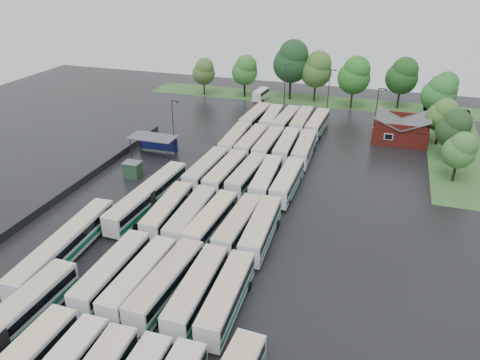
% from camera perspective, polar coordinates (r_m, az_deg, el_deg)
% --- Properties ---
extents(ground, '(160.00, 160.00, 0.00)m').
position_cam_1_polar(ground, '(60.39, -5.38, -6.62)').
color(ground, black).
rests_on(ground, ground).
extents(brick_building, '(10.07, 8.60, 5.39)m').
position_cam_1_polar(brick_building, '(94.31, 18.94, 5.62)').
color(brick_building, maroon).
rests_on(brick_building, ground).
extents(wash_shed, '(8.20, 4.20, 3.58)m').
position_cam_1_polar(wash_shed, '(83.74, -10.46, 4.94)').
color(wash_shed, '#2D2D30').
rests_on(wash_shed, ground).
extents(utility_hut, '(2.70, 2.20, 2.62)m').
position_cam_1_polar(utility_hut, '(76.40, -12.95, 1.24)').
color(utility_hut, '#203E26').
rests_on(utility_hut, ground).
extents(grass_strip_north, '(80.00, 10.00, 0.01)m').
position_cam_1_polar(grass_strip_north, '(117.39, 8.14, 9.67)').
color(grass_strip_north, '#346129').
rests_on(grass_strip_north, ground).
extents(grass_strip_east, '(10.00, 50.00, 0.01)m').
position_cam_1_polar(grass_strip_east, '(95.79, 24.72, 3.72)').
color(grass_strip_east, '#346129').
rests_on(grass_strip_east, ground).
extents(west_fence, '(0.10, 50.00, 1.20)m').
position_cam_1_polar(west_fence, '(76.44, -18.49, -0.07)').
color(west_fence, '#2D2D30').
rests_on(west_fence, ground).
extents(bus_r1c0, '(2.70, 12.37, 3.44)m').
position_cam_1_polar(bus_r1c0, '(52.35, -15.25, -10.76)').
color(bus_r1c0, silver).
rests_on(bus_r1c0, ground).
extents(bus_r1c1, '(2.83, 12.29, 3.41)m').
position_cam_1_polar(bus_r1c1, '(50.76, -12.10, -11.70)').
color(bus_r1c1, silver).
rests_on(bus_r1c1, ground).
extents(bus_r1c2, '(3.26, 12.63, 3.48)m').
position_cam_1_polar(bus_r1c2, '(49.69, -8.97, -12.26)').
color(bus_r1c2, silver).
rests_on(bus_r1c2, ground).
extents(bus_r1c3, '(2.97, 12.43, 3.44)m').
position_cam_1_polar(bus_r1c3, '(48.43, -5.23, -13.22)').
color(bus_r1c3, silver).
rests_on(bus_r1c3, ground).
extents(bus_r1c4, '(3.01, 12.20, 3.37)m').
position_cam_1_polar(bus_r1c4, '(47.54, -1.61, -14.03)').
color(bus_r1c4, silver).
rests_on(bus_r1c4, ground).
extents(bus_r2c0, '(3.15, 12.21, 3.37)m').
position_cam_1_polar(bus_r2c0, '(62.32, -8.76, -3.74)').
color(bus_r2c0, silver).
rests_on(bus_r2c0, ground).
extents(bus_r2c1, '(2.94, 12.44, 3.45)m').
position_cam_1_polar(bus_r2c1, '(60.58, -5.97, -4.44)').
color(bus_r2c1, silver).
rests_on(bus_r2c1, ground).
extents(bus_r2c2, '(3.12, 12.15, 3.35)m').
position_cam_1_polar(bus_r2c2, '(59.53, -3.49, -4.99)').
color(bus_r2c2, silver).
rests_on(bus_r2c2, ground).
extents(bus_r2c3, '(2.89, 12.13, 3.36)m').
position_cam_1_polar(bus_r2c3, '(58.52, -0.19, -5.52)').
color(bus_r2c3, silver).
rests_on(bus_r2c3, ground).
extents(bus_r2c4, '(3.16, 12.53, 3.46)m').
position_cam_1_polar(bus_r2c4, '(57.71, 2.58, -5.97)').
color(bus_r2c4, silver).
rests_on(bus_r2c4, ground).
extents(bus_r3c0, '(3.06, 12.51, 3.46)m').
position_cam_1_polar(bus_r3c0, '(73.21, -4.09, 1.26)').
color(bus_r3c0, silver).
rests_on(bus_r3c0, ground).
extents(bus_r3c1, '(3.12, 12.63, 3.49)m').
position_cam_1_polar(bus_r3c1, '(71.84, -1.74, 0.83)').
color(bus_r3c1, silver).
rests_on(bus_r3c1, ground).
extents(bus_r3c2, '(3.14, 12.21, 3.37)m').
position_cam_1_polar(bus_r3c2, '(71.25, 0.84, 0.56)').
color(bus_r3c2, silver).
rests_on(bus_r3c2, ground).
extents(bus_r3c3, '(3.16, 12.38, 3.42)m').
position_cam_1_polar(bus_r3c3, '(70.08, 3.22, 0.09)').
color(bus_r3c3, silver).
rests_on(bus_r3c3, ground).
extents(bus_r3c4, '(2.64, 12.23, 3.40)m').
position_cam_1_polar(bus_r3c4, '(69.64, 5.80, -0.20)').
color(bus_r3c4, silver).
rests_on(bus_r3c4, ground).
extents(bus_r4c0, '(3.00, 12.46, 3.45)m').
position_cam_1_polar(bus_r4c0, '(84.82, -0.60, 4.87)').
color(bus_r4c0, silver).
rests_on(bus_r4c0, ground).
extents(bus_r4c1, '(2.84, 12.48, 3.46)m').
position_cam_1_polar(bus_r4c1, '(83.73, 1.47, 4.58)').
color(bus_r4c1, silver).
rests_on(bus_r4c1, ground).
extents(bus_r4c2, '(2.76, 12.35, 3.43)m').
position_cam_1_polar(bus_r4c2, '(82.75, 3.47, 4.26)').
color(bus_r4c2, silver).
rests_on(bus_r4c2, ground).
extents(bus_r4c3, '(2.99, 12.31, 3.40)m').
position_cam_1_polar(bus_r4c3, '(82.50, 5.67, 4.10)').
color(bus_r4c3, silver).
rests_on(bus_r4c3, ground).
extents(bus_r4c4, '(3.03, 12.40, 3.43)m').
position_cam_1_polar(bus_r4c4, '(81.80, 7.83, 3.79)').
color(bus_r4c4, silver).
rests_on(bus_r4c4, ground).
extents(bus_r5c0, '(3.33, 12.81, 3.53)m').
position_cam_1_polar(bus_r5c0, '(96.78, 1.92, 7.59)').
color(bus_r5c0, silver).
rests_on(bus_r5c0, ground).
extents(bus_r5c1, '(3.12, 12.32, 3.40)m').
position_cam_1_polar(bus_r5c1, '(96.27, 3.86, 7.40)').
color(bus_r5c1, silver).
rests_on(bus_r5c1, ground).
extents(bus_r5c2, '(3.25, 12.51, 3.45)m').
position_cam_1_polar(bus_r5c2, '(95.61, 5.67, 7.21)').
color(bus_r5c2, silver).
rests_on(bus_r5c2, ground).
extents(bus_r5c3, '(2.76, 12.55, 3.49)m').
position_cam_1_polar(bus_r5c3, '(95.16, 7.53, 7.04)').
color(bus_r5c3, silver).
rests_on(bus_r5c3, ground).
extents(bus_r5c4, '(3.04, 12.37, 3.42)m').
position_cam_1_polar(bus_r5c4, '(94.59, 9.41, 6.77)').
color(bus_r5c4, silver).
rests_on(bus_r5c4, ground).
extents(artic_bus_west_a, '(3.08, 18.83, 3.48)m').
position_cam_1_polar(artic_bus_west_a, '(48.73, -27.21, -16.24)').
color(artic_bus_west_a, silver).
rests_on(artic_bus_west_a, ground).
extents(artic_bus_west_b, '(3.46, 18.47, 3.41)m').
position_cam_1_polar(artic_bus_west_b, '(66.43, -11.10, -1.92)').
color(artic_bus_west_b, silver).
rests_on(artic_bus_west_b, ground).
extents(artic_bus_west_c, '(3.49, 18.45, 3.40)m').
position_cam_1_polar(artic_bus_west_c, '(58.19, -20.57, -7.55)').
color(artic_bus_west_c, silver).
rests_on(artic_bus_west_c, ground).
extents(minibus, '(2.74, 6.10, 2.59)m').
position_cam_1_polar(minibus, '(115.80, 2.55, 10.41)').
color(minibus, silver).
rests_on(minibus, ground).
extents(tree_north_0, '(5.65, 5.65, 9.35)m').
position_cam_1_polar(tree_north_0, '(119.15, -4.41, 13.08)').
color(tree_north_0, '#2C2218').
rests_on(tree_north_0, ground).
extents(tree_north_1, '(6.33, 6.33, 10.49)m').
position_cam_1_polar(tree_north_1, '(116.96, 0.63, 13.27)').
color(tree_north_1, black).
rests_on(tree_north_1, ground).
extents(tree_north_2, '(8.69, 8.69, 14.40)m').
position_cam_1_polar(tree_north_2, '(115.21, 6.36, 14.21)').
color(tree_north_2, black).
rests_on(tree_north_2, ground).
extents(tree_north_3, '(7.37, 7.37, 12.20)m').
position_cam_1_polar(tree_north_3, '(114.24, 9.36, 13.20)').
color(tree_north_3, '#3A2614').
rests_on(tree_north_3, ground).
extents(tree_north_4, '(7.31, 7.31, 12.12)m').
position_cam_1_polar(tree_north_4, '(110.32, 13.83, 12.33)').
color(tree_north_4, '#31271A').
rests_on(tree_north_4, ground).
extents(tree_north_5, '(7.15, 7.15, 11.84)m').
position_cam_1_polar(tree_north_5, '(113.52, 19.22, 11.93)').
color(tree_north_5, black).
rests_on(tree_north_5, ground).
extents(tree_north_6, '(6.01, 6.01, 9.95)m').
position_cam_1_polar(tree_north_6, '(111.01, 23.61, 10.26)').
color(tree_north_6, black).
rests_on(tree_north_6, ground).
extents(tree_east_0, '(5.02, 5.02, 8.31)m').
position_cam_1_polar(tree_east_0, '(79.00, 25.29, 3.34)').
color(tree_east_0, black).
rests_on(tree_east_0, ground).
extents(tree_east_1, '(5.68, 5.68, 9.40)m').
position_cam_1_polar(tree_east_1, '(86.25, 24.68, 5.75)').
color(tree_east_1, black).
rests_on(tree_east_1, ground).
extents(tree_east_2, '(5.46, 5.45, 9.02)m').
position_cam_1_polar(tree_east_2, '(93.70, 23.49, 7.29)').
color(tree_east_2, black).
rests_on(tree_east_2, ground).
extents(tree_east_3, '(6.51, 6.51, 10.78)m').
position_cam_1_polar(tree_east_3, '(103.98, 23.06, 9.72)').
color(tree_east_3, black).
rests_on(tree_east_3, ground).
extents(tree_east_4, '(5.12, 5.12, 8.48)m').
position_cam_1_polar(tree_east_4, '(110.64, 23.77, 9.67)').
color(tree_east_4, black).
rests_on(tree_east_4, ground).
extents(lamp_post_ne, '(1.65, 0.32, 10.68)m').
position_cam_1_polar(lamp_post_ne, '(89.88, 16.33, 7.95)').
color(lamp_post_ne, '#2D2D30').
rests_on(lamp_post_ne, ground).
extents(lamp_post_nw, '(1.53, 0.30, 9.93)m').
position_cam_1_polar(lamp_post_nw, '(82.49, -8.09, 6.85)').
color(lamp_post_nw, '#2D2D30').
rests_on(lamp_post_nw, ground).
extents(lamp_post_back_w, '(1.67, 0.33, 10.87)m').
position_cam_1_polar(lamp_post_back_w, '(105.72, 5.57, 11.54)').
color(lamp_post_back_w, '#2D2D30').
rests_on(lamp_post_back_w, ground).
extents(lamp_post_back_e, '(1.54, 0.30, 10.03)m').
position_cam_1_polar(lamp_post_back_e, '(105.44, 10.83, 10.89)').
color(lamp_post_back_e, '#2D2D30').
rests_on(lamp_post_back_e, ground).
extents(puddle_0, '(5.21, 5.21, 0.01)m').
position_cam_1_polar(puddle_0, '(47.54, -14.85, -18.09)').
color(puddle_0, black).
rests_on(puddle_0, ground).
extents(puddle_2, '(6.16, 6.16, 0.01)m').
position_cam_1_polar(puddle_2, '(65.00, -11.47, -4.52)').
color(puddle_2, black).
rests_on(puddle_2, ground).
extents(puddle_3, '(3.15, 3.15, 0.01)m').
position_cam_1_polar(puddle_3, '(58.60, -3.42, -7.66)').
color(puddle_3, black).
rests_on(puddle_3, ground).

